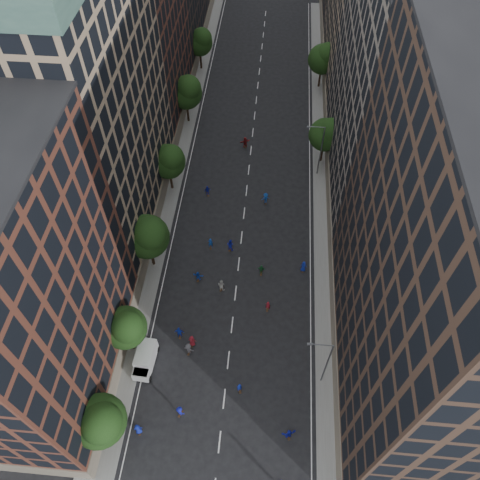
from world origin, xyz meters
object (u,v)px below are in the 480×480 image
Objects in this scene: skater_0 at (138,429)px; skater_1 at (239,388)px; streetlamp_far at (320,148)px; streetlamp_near at (325,362)px; cargo_van at (145,359)px.

skater_0 is 11.39m from skater_1.
skater_1 is (10.08, 5.31, -0.11)m from skater_0.
streetlamp_far reaches higher than skater_0.
cargo_van is (-19.66, 0.26, -3.94)m from streetlamp_near.
skater_0 is (-18.87, -7.21, -4.27)m from streetlamp_near.
streetlamp_near is 2.02× the size of cargo_van.
streetlamp_near is 5.76× the size of skater_1.
streetlamp_near is 33.00m from streetlamp_far.
streetlamp_near is 20.65m from skater_0.
streetlamp_near reaches higher than skater_1.
skater_0 is at bearing -80.57° from cargo_van.
skater_0 reaches higher than skater_1.
cargo_van reaches higher than skater_1.
streetlamp_far is 2.02× the size of cargo_van.
streetlamp_far is 5.06× the size of skater_0.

